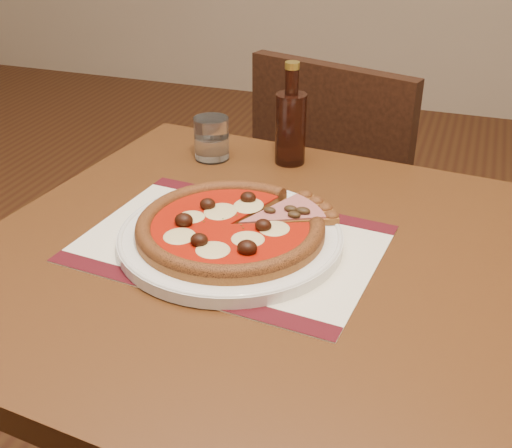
# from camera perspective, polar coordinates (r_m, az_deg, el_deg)

# --- Properties ---
(table) EXTENTS (0.87, 0.87, 0.75)m
(table) POSITION_cam_1_polar(r_m,az_deg,el_deg) (1.01, -0.38, -7.08)
(table) COLOR #5A3515
(table) RESTS_ON ground
(chair_far) EXTENTS (0.51, 0.51, 0.87)m
(chair_far) POSITION_cam_1_polar(r_m,az_deg,el_deg) (1.67, 7.86, 2.19)
(chair_far) COLOR black
(chair_far) RESTS_ON ground
(placemat) EXTENTS (0.46, 0.35, 0.00)m
(placemat) POSITION_cam_1_polar(r_m,az_deg,el_deg) (0.96, -2.26, -1.74)
(placemat) COLOR white
(placemat) RESTS_ON table
(plate) EXTENTS (0.33, 0.33, 0.02)m
(plate) POSITION_cam_1_polar(r_m,az_deg,el_deg) (0.95, -2.27, -1.22)
(plate) COLOR white
(plate) RESTS_ON placemat
(pizza) EXTENTS (0.28, 0.28, 0.04)m
(pizza) POSITION_cam_1_polar(r_m,az_deg,el_deg) (0.94, -2.32, -0.19)
(pizza) COLOR brown
(pizza) RESTS_ON plate
(ham_slice) EXTENTS (0.14, 0.14, 0.02)m
(ham_slice) POSITION_cam_1_polar(r_m,az_deg,el_deg) (0.99, 3.54, 1.05)
(ham_slice) COLOR brown
(ham_slice) RESTS_ON plate
(water_glass) EXTENTS (0.08, 0.08, 0.08)m
(water_glass) POSITION_cam_1_polar(r_m,az_deg,el_deg) (1.24, -3.98, 7.61)
(water_glass) COLOR white
(water_glass) RESTS_ON table
(bottle) EXTENTS (0.06, 0.06, 0.19)m
(bottle) POSITION_cam_1_polar(r_m,az_deg,el_deg) (1.20, 3.10, 8.81)
(bottle) COLOR black
(bottle) RESTS_ON table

